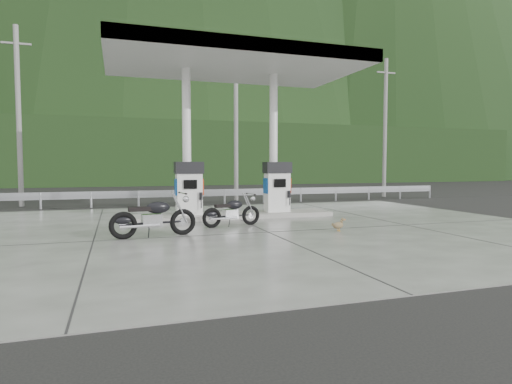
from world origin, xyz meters
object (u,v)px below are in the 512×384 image
object	(u,v)px
motorcycle_left	(154,218)
motorcycle_right	(232,212)
duck	(338,226)
gas_pump_right	(277,187)
gas_pump_left	(189,188)

from	to	relation	value
motorcycle_left	motorcycle_right	xyz separation A→B (m)	(2.39, 1.24, -0.07)
duck	motorcycle_right	bearing A→B (deg)	129.75
gas_pump_right	motorcycle_left	world-z (taller)	gas_pump_right
motorcycle_right	gas_pump_right	bearing A→B (deg)	30.68
gas_pump_left	motorcycle_left	distance (m)	3.66
gas_pump_left	motorcycle_left	size ratio (longest dim) A/B	0.87
gas_pump_right	duck	xyz separation A→B (m)	(0.31, -3.94, -0.89)
gas_pump_right	motorcycle_right	xyz separation A→B (m)	(-2.26, -2.08, -0.63)
motorcycle_right	duck	size ratio (longest dim) A/B	4.12
gas_pump_right	motorcycle_right	world-z (taller)	gas_pump_right
gas_pump_left	motorcycle_left	world-z (taller)	gas_pump_left
gas_pump_right	duck	distance (m)	4.05
motorcycle_left	duck	bearing A→B (deg)	-15.50
motorcycle_left	duck	distance (m)	5.00
motorcycle_right	duck	distance (m)	3.18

